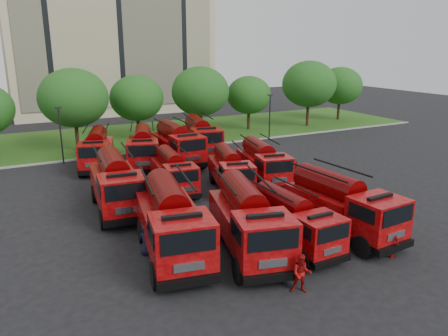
% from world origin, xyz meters
% --- Properties ---
extents(ground, '(140.00, 140.00, 0.00)m').
position_xyz_m(ground, '(0.00, 0.00, 0.00)').
color(ground, black).
rests_on(ground, ground).
extents(lawn, '(70.00, 16.00, 0.12)m').
position_xyz_m(lawn, '(0.00, 26.00, 0.06)').
color(lawn, '#285316').
rests_on(lawn, ground).
extents(curb, '(70.00, 0.30, 0.14)m').
position_xyz_m(curb, '(0.00, 17.90, 0.07)').
color(curb, gray).
rests_on(curb, ground).
extents(apartment_building, '(30.00, 14.18, 25.00)m').
position_xyz_m(apartment_building, '(2.00, 47.94, 12.50)').
color(apartment_building, beige).
rests_on(apartment_building, ground).
extents(tree_2, '(6.72, 6.72, 8.22)m').
position_xyz_m(tree_2, '(-8.00, 21.50, 5.35)').
color(tree_2, '#382314').
rests_on(tree_2, ground).
extents(tree_3, '(5.88, 5.88, 7.19)m').
position_xyz_m(tree_3, '(-1.00, 24.00, 4.68)').
color(tree_3, '#382314').
rests_on(tree_3, ground).
extents(tree_4, '(6.55, 6.55, 8.01)m').
position_xyz_m(tree_4, '(6.00, 22.50, 5.22)').
color(tree_4, '#382314').
rests_on(tree_4, ground).
extents(tree_5, '(5.46, 5.46, 6.68)m').
position_xyz_m(tree_5, '(13.00, 23.50, 4.35)').
color(tree_5, '#382314').
rests_on(tree_5, ground).
extents(tree_6, '(6.89, 6.89, 8.42)m').
position_xyz_m(tree_6, '(21.00, 22.00, 5.49)').
color(tree_6, '#382314').
rests_on(tree_6, ground).
extents(tree_7, '(6.05, 6.05, 7.39)m').
position_xyz_m(tree_7, '(28.00, 24.00, 4.82)').
color(tree_7, '#382314').
rests_on(tree_7, ground).
extents(lamp_post_0, '(0.60, 0.25, 5.11)m').
position_xyz_m(lamp_post_0, '(-10.00, 17.20, 2.90)').
color(lamp_post_0, black).
rests_on(lamp_post_0, ground).
extents(lamp_post_1, '(0.60, 0.25, 5.11)m').
position_xyz_m(lamp_post_1, '(12.00, 17.20, 2.90)').
color(lamp_post_1, black).
rests_on(lamp_post_1, ground).
extents(fire_truck_0, '(4.14, 8.38, 3.65)m').
position_xyz_m(fire_truck_0, '(-7.58, -3.97, 1.84)').
color(fire_truck_0, black).
rests_on(fire_truck_0, ground).
extents(fire_truck_1, '(4.45, 8.13, 3.52)m').
position_xyz_m(fire_truck_1, '(-3.99, -5.46, 1.77)').
color(fire_truck_1, black).
rests_on(fire_truck_1, ground).
extents(fire_truck_2, '(2.41, 6.37, 2.88)m').
position_xyz_m(fire_truck_2, '(-1.55, -5.91, 1.45)').
color(fire_truck_2, black).
rests_on(fire_truck_2, ground).
extents(fire_truck_3, '(3.14, 7.63, 3.40)m').
position_xyz_m(fire_truck_3, '(1.89, -5.80, 1.71)').
color(fire_truck_3, black).
rests_on(fire_truck_3, ground).
extents(fire_truck_4, '(3.48, 8.04, 3.56)m').
position_xyz_m(fire_truck_4, '(-8.46, 3.68, 1.79)').
color(fire_truck_4, black).
rests_on(fire_truck_4, ground).
extents(fire_truck_5, '(2.92, 6.57, 2.90)m').
position_xyz_m(fire_truck_5, '(-3.85, 5.57, 1.46)').
color(fire_truck_5, black).
rests_on(fire_truck_5, ground).
extents(fire_truck_6, '(3.84, 6.85, 2.96)m').
position_xyz_m(fire_truck_6, '(-0.03, 3.95, 1.49)').
color(fire_truck_6, black).
rests_on(fire_truck_6, ground).
extents(fire_truck_7, '(3.70, 7.18, 3.12)m').
position_xyz_m(fire_truck_7, '(3.08, 4.39, 1.57)').
color(fire_truck_7, black).
rests_on(fire_truck_7, ground).
extents(fire_truck_8, '(4.35, 7.53, 3.25)m').
position_xyz_m(fire_truck_8, '(-7.53, 14.37, 1.64)').
color(fire_truck_8, black).
rests_on(fire_truck_8, ground).
extents(fire_truck_9, '(4.61, 7.79, 3.36)m').
position_xyz_m(fire_truck_9, '(-3.87, 12.87, 1.69)').
color(fire_truck_9, black).
rests_on(fire_truck_9, ground).
extents(fire_truck_10, '(2.96, 7.76, 3.51)m').
position_xyz_m(fire_truck_10, '(-0.72, 12.78, 1.77)').
color(fire_truck_10, black).
rests_on(fire_truck_10, ground).
extents(fire_truck_11, '(4.10, 8.15, 3.54)m').
position_xyz_m(fire_truck_11, '(2.39, 14.67, 1.78)').
color(fire_truck_11, black).
rests_on(fire_truck_11, ground).
extents(firefighter_0, '(0.72, 0.70, 1.59)m').
position_xyz_m(firefighter_0, '(1.79, -7.89, 0.00)').
color(firefighter_0, '#940B0B').
rests_on(firefighter_0, ground).
extents(firefighter_1, '(0.99, 0.86, 1.79)m').
position_xyz_m(firefighter_1, '(-3.87, -9.79, 0.00)').
color(firefighter_1, '#940B0B').
rests_on(firefighter_1, ground).
extents(firefighter_2, '(0.87, 1.17, 1.78)m').
position_xyz_m(firefighter_2, '(2.17, -9.23, 0.00)').
color(firefighter_2, '#940B0B').
rests_on(firefighter_2, ground).
extents(firefighter_3, '(1.23, 0.97, 1.70)m').
position_xyz_m(firefighter_3, '(4.11, -3.60, 0.00)').
color(firefighter_3, black).
rests_on(firefighter_3, ground).
extents(firefighter_4, '(0.98, 0.90, 1.67)m').
position_xyz_m(firefighter_4, '(-8.75, -3.32, 0.00)').
color(firefighter_4, black).
rests_on(firefighter_4, ground).
extents(firefighter_5, '(1.51, 0.89, 1.53)m').
position_xyz_m(firefighter_5, '(5.63, 3.72, 0.00)').
color(firefighter_5, '#940B0B').
rests_on(firefighter_5, ground).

